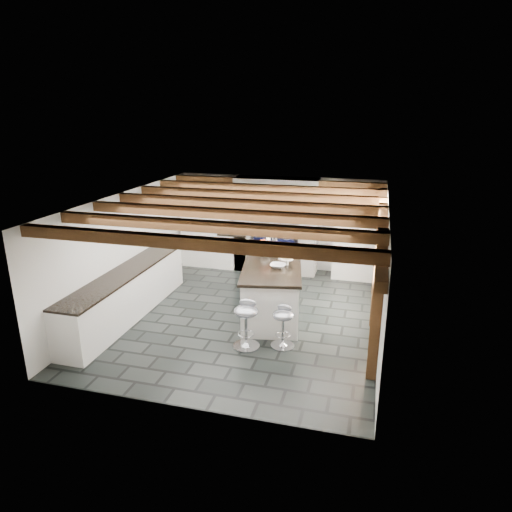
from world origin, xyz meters
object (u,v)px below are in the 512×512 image
(range_cooker, at_px, (276,253))
(bar_stool_far, at_px, (246,319))
(kitchen_island, at_px, (272,290))
(bar_stool_near, at_px, (283,321))

(range_cooker, bearing_deg, bar_stool_far, -84.76)
(range_cooker, distance_m, kitchen_island, 2.60)
(kitchen_island, height_order, bar_stool_near, kitchen_island)
(range_cooker, relative_size, kitchen_island, 0.45)
(kitchen_island, height_order, bar_stool_far, kitchen_island)
(kitchen_island, relative_size, bar_stool_near, 3.01)
(range_cooker, xyz_separation_m, bar_stool_near, (0.95, -3.69, -0.00))
(kitchen_island, xyz_separation_m, bar_stool_far, (-0.13, -1.32, -0.00))
(kitchen_island, distance_m, bar_stool_far, 1.32)
(bar_stool_near, relative_size, bar_stool_far, 0.88)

